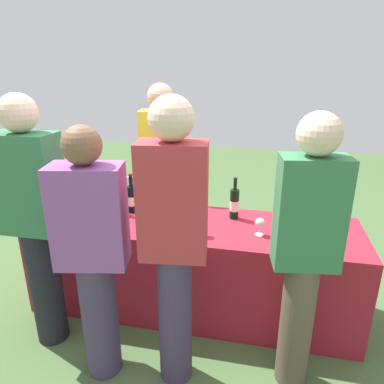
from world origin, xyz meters
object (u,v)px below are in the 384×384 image
at_px(guest_0, 35,218).
at_px(guest_1, 93,252).
at_px(wine_bottle_2, 132,199).
at_px(wine_glass_1, 201,223).
at_px(server_pouring, 163,170).
at_px(menu_board, 119,209).
at_px(wine_bottle_3, 234,204).
at_px(guest_2, 174,239).
at_px(wine_bottle_0, 100,198).
at_px(ice_bucket, 308,220).
at_px(wine_glass_0, 153,216).
at_px(wine_glass_2, 260,223).
at_px(guest_3, 305,248).
at_px(wine_bottle_1, 116,200).

xyz_separation_m(guest_0, guest_1, (0.49, -0.19, -0.09)).
relative_size(wine_bottle_2, wine_glass_1, 2.43).
height_order(server_pouring, menu_board, server_pouring).
xyz_separation_m(wine_bottle_3, guest_2, (-0.26, -0.86, 0.10)).
height_order(wine_bottle_0, wine_bottle_3, wine_bottle_3).
bearing_deg(server_pouring, wine_bottle_3, 137.32).
distance_m(ice_bucket, server_pouring, 1.40).
bearing_deg(wine_glass_1, menu_board, 134.52).
distance_m(wine_glass_0, wine_glass_2, 0.77).
xyz_separation_m(server_pouring, guest_1, (-0.01, -1.40, -0.09)).
xyz_separation_m(wine_bottle_2, ice_bucket, (1.37, -0.06, -0.03)).
distance_m(wine_bottle_3, wine_glass_1, 0.40).
bearing_deg(wine_bottle_2, guest_0, -120.39).
relative_size(wine_glass_0, wine_glass_1, 1.02).
xyz_separation_m(wine_glass_2, guest_0, (-1.42, -0.47, 0.11)).
relative_size(guest_0, guest_3, 1.03).
relative_size(guest_2, menu_board, 2.31).
relative_size(wine_bottle_2, guest_1, 0.20).
bearing_deg(server_pouring, guest_1, 81.24).
bearing_deg(wine_bottle_0, guest_2, -43.07).
xyz_separation_m(wine_glass_0, guest_1, (-0.17, -0.61, 0.02)).
bearing_deg(guest_0, wine_bottle_1, 65.61).
bearing_deg(ice_bucket, wine_bottle_1, 179.44).
relative_size(wine_bottle_2, wine_glass_2, 2.51).
height_order(wine_glass_2, guest_1, guest_1).
xyz_separation_m(wine_bottle_1, guest_0, (-0.28, -0.63, 0.10)).
bearing_deg(wine_bottle_2, wine_bottle_0, -172.29).
distance_m(wine_bottle_3, guest_2, 0.90).
bearing_deg(menu_board, guest_3, -48.47).
xyz_separation_m(wine_bottle_1, guest_2, (0.69, -0.76, 0.12)).
height_order(guest_1, menu_board, guest_1).
height_order(wine_bottle_2, guest_0, guest_0).
bearing_deg(wine_glass_0, ice_bucket, 9.73).
xyz_separation_m(wine_bottle_1, wine_glass_0, (0.38, -0.20, -0.01)).
bearing_deg(wine_bottle_0, wine_glass_2, -7.66).
bearing_deg(wine_glass_2, wine_glass_1, -166.36).
bearing_deg(guest_2, guest_1, 179.37).
bearing_deg(guest_0, ice_bucket, 18.58).
relative_size(wine_glass_2, ice_bucket, 0.70).
xyz_separation_m(wine_bottle_0, menu_board, (-0.24, 0.88, -0.48)).
bearing_deg(guest_0, wine_glass_0, 32.09).
relative_size(wine_glass_1, wine_glass_2, 1.03).
height_order(wine_glass_1, guest_2, guest_2).
bearing_deg(guest_3, server_pouring, 125.67).
bearing_deg(wine_glass_0, wine_bottle_0, 157.65).
relative_size(wine_bottle_1, wine_bottle_2, 0.93).
height_order(wine_glass_2, guest_0, guest_0).
relative_size(wine_glass_1, server_pouring, 0.08).
relative_size(wine_glass_2, guest_0, 0.07).
bearing_deg(server_pouring, wine_bottle_0, 48.72).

